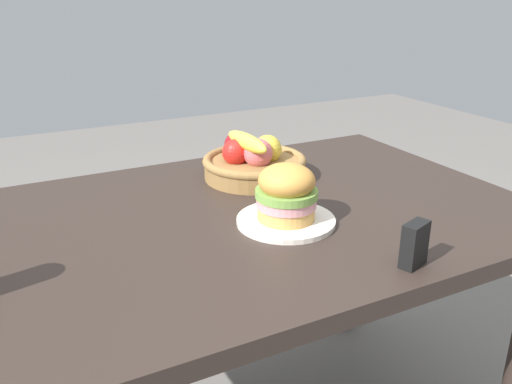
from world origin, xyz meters
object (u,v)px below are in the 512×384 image
(sandwich, at_px, (287,192))
(napkin_holder, at_px, (414,244))
(plate, at_px, (286,221))
(fruit_basket, at_px, (253,161))

(sandwich, distance_m, napkin_holder, 0.31)
(plate, distance_m, fruit_basket, 0.32)
(napkin_holder, bearing_deg, plate, 93.57)
(napkin_holder, bearing_deg, fruit_basket, 75.05)
(fruit_basket, relative_size, napkin_holder, 3.22)
(fruit_basket, bearing_deg, plate, -103.66)
(plate, relative_size, napkin_holder, 2.51)
(sandwich, xyz_separation_m, fruit_basket, (0.08, 0.31, -0.03))
(fruit_basket, bearing_deg, napkin_holder, -85.93)
(plate, distance_m, napkin_holder, 0.31)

